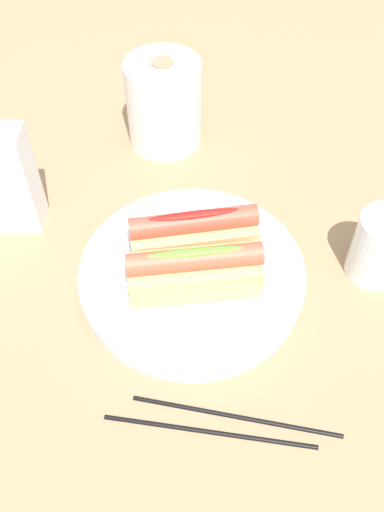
{
  "coord_description": "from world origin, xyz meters",
  "views": [
    {
      "loc": [
        -0.07,
        -0.41,
        0.55
      ],
      "look_at": [
        -0.01,
        -0.01,
        0.05
      ],
      "focal_mm": 38.53,
      "sensor_mm": 36.0,
      "label": 1
    }
  ],
  "objects": [
    {
      "name": "serving_bowl",
      "position": [
        -0.01,
        -0.01,
        0.02
      ],
      "size": [
        0.27,
        0.27,
        0.03
      ],
      "color": "silver",
      "rests_on": "ground_plane"
    },
    {
      "name": "chopstick_far",
      "position": [
        -0.02,
        -0.2,
        0.0
      ],
      "size": [
        0.21,
        0.07,
        0.01
      ],
      "primitive_type": "cylinder",
      "rotation": [
        0.0,
        1.57,
        -0.29
      ],
      "color": "black",
      "rests_on": "ground_plane"
    },
    {
      "name": "hotdog_back",
      "position": [
        -0.0,
        0.02,
        0.06
      ],
      "size": [
        0.15,
        0.05,
        0.06
      ],
      "color": "#DBB270",
      "rests_on": "serving_bowl"
    },
    {
      "name": "water_glass",
      "position": [
        0.22,
        -0.02,
        0.04
      ],
      "size": [
        0.07,
        0.07,
        0.09
      ],
      "color": "white",
      "rests_on": "ground_plane"
    },
    {
      "name": "chopstick_near",
      "position": [
        0.01,
        -0.18,
        0.0
      ],
      "size": [
        0.21,
        0.08,
        0.01
      ],
      "primitive_type": "cylinder",
      "rotation": [
        0.0,
        1.57,
        -0.34
      ],
      "color": "black",
      "rests_on": "ground_plane"
    },
    {
      "name": "hotdog_front",
      "position": [
        -0.01,
        -0.03,
        0.06
      ],
      "size": [
        0.15,
        0.05,
        0.06
      ],
      "color": "#DBB270",
      "rests_on": "serving_bowl"
    },
    {
      "name": "ground_plane",
      "position": [
        0.0,
        0.0,
        0.0
      ],
      "size": [
        2.4,
        2.4,
        0.0
      ],
      "primitive_type": "plane",
      "color": "#9E7A56"
    },
    {
      "name": "paper_towel_roll",
      "position": [
        -0.01,
        0.28,
        0.07
      ],
      "size": [
        0.11,
        0.11,
        0.13
      ],
      "color": "white",
      "rests_on": "ground_plane"
    }
  ]
}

